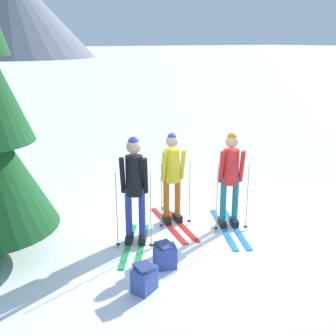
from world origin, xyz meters
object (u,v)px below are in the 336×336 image
skier_in_black (135,184)px  skier_in_red (230,175)px  backpack_on_snow_beside (144,278)px  skier_in_yellow (172,175)px  backpack_on_snow_front (165,256)px

skier_in_black → skier_in_red: 1.75m
skier_in_black → backpack_on_snow_beside: (-0.55, -1.31, -0.85)m
skier_in_yellow → backpack_on_snow_beside: skier_in_yellow is taller
backpack_on_snow_front → backpack_on_snow_beside: size_ratio=0.97×
skier_in_yellow → skier_in_red: size_ratio=0.98×
backpack_on_snow_front → skier_in_black: bearing=90.4°
skier_in_black → backpack_on_snow_beside: bearing=-112.8°
backpack_on_snow_beside → skier_in_yellow: bearing=48.4°
skier_in_red → backpack_on_snow_beside: bearing=-155.9°
skier_in_red → backpack_on_snow_front: 1.99m
skier_in_red → backpack_on_snow_front: skier_in_red is taller
backpack_on_snow_front → skier_in_yellow: bearing=54.1°
skier_in_black → skier_in_yellow: (0.94, 0.37, -0.11)m
skier_in_black → backpack_on_snow_beside: 1.65m
skier_in_red → skier_in_yellow: bearing=140.0°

